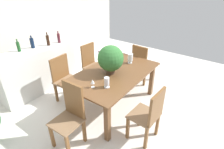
{
  "coord_description": "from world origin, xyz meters",
  "views": [
    {
      "loc": [
        -2.46,
        -1.67,
        2.41
      ],
      "look_at": [
        -0.07,
        0.06,
        0.76
      ],
      "focal_mm": 28.99,
      "sensor_mm": 36.0,
      "label": 1
    }
  ],
  "objects_px": {
    "crystal_vase_center_near": "(113,57)",
    "crystal_vase_right": "(107,82)",
    "chair_far_right": "(91,63)",
    "wine_bottle_amber": "(48,40)",
    "chair_far_left": "(64,77)",
    "crystal_vase_left": "(130,58)",
    "chair_foot_end": "(141,62)",
    "wine_glass": "(93,82)",
    "chair_head_end": "(71,113)",
    "wine_bottle_tall": "(18,46)",
    "flower_centerpiece": "(111,59)",
    "kitchen_counter": "(38,69)",
    "wine_bottle_dark": "(59,38)",
    "dining_table": "(114,77)",
    "chair_near_left": "(150,114)",
    "wine_bottle_green": "(32,43)"
  },
  "relations": [
    {
      "from": "crystal_vase_right",
      "to": "chair_foot_end",
      "type": "bearing_deg",
      "value": 7.23
    },
    {
      "from": "chair_head_end",
      "to": "chair_far_right",
      "type": "height_order",
      "value": "chair_head_end"
    },
    {
      "from": "chair_foot_end",
      "to": "wine_bottle_amber",
      "type": "xyz_separation_m",
      "value": [
        -1.27,
        1.71,
        0.57
      ]
    },
    {
      "from": "crystal_vase_center_near",
      "to": "crystal_vase_right",
      "type": "distance_m",
      "value": 0.99
    },
    {
      "from": "chair_head_end",
      "to": "wine_bottle_amber",
      "type": "xyz_separation_m",
      "value": [
        0.98,
        1.71,
        0.54
      ]
    },
    {
      "from": "chair_head_end",
      "to": "chair_near_left",
      "type": "bearing_deg",
      "value": 34.59
    },
    {
      "from": "chair_foot_end",
      "to": "chair_near_left",
      "type": "relative_size",
      "value": 1.0
    },
    {
      "from": "chair_far_right",
      "to": "wine_bottle_green",
      "type": "xyz_separation_m",
      "value": [
        -0.85,
        0.89,
        0.55
      ]
    },
    {
      "from": "chair_near_left",
      "to": "crystal_vase_center_near",
      "type": "relative_size",
      "value": 5.31
    },
    {
      "from": "chair_far_left",
      "to": "kitchen_counter",
      "type": "relative_size",
      "value": 0.53
    },
    {
      "from": "chair_near_left",
      "to": "crystal_vase_right",
      "type": "relative_size",
      "value": 5.38
    },
    {
      "from": "chair_near_left",
      "to": "wine_bottle_tall",
      "type": "height_order",
      "value": "wine_bottle_tall"
    },
    {
      "from": "dining_table",
      "to": "chair_far_left",
      "type": "relative_size",
      "value": 1.88
    },
    {
      "from": "crystal_vase_center_near",
      "to": "chair_near_left",
      "type": "bearing_deg",
      "value": -121.85
    },
    {
      "from": "crystal_vase_left",
      "to": "wine_bottle_tall",
      "type": "height_order",
      "value": "wine_bottle_tall"
    },
    {
      "from": "chair_head_end",
      "to": "dining_table",
      "type": "bearing_deg",
      "value": 88.09
    },
    {
      "from": "flower_centerpiece",
      "to": "crystal_vase_center_near",
      "type": "distance_m",
      "value": 0.53
    },
    {
      "from": "crystal_vase_left",
      "to": "wine_glass",
      "type": "height_order",
      "value": "crystal_vase_left"
    },
    {
      "from": "chair_near_left",
      "to": "flower_centerpiece",
      "type": "distance_m",
      "value": 1.19
    },
    {
      "from": "crystal_vase_left",
      "to": "crystal_vase_right",
      "type": "bearing_deg",
      "value": -170.79
    },
    {
      "from": "chair_foot_end",
      "to": "wine_glass",
      "type": "relative_size",
      "value": 6.7
    },
    {
      "from": "kitchen_counter",
      "to": "wine_glass",
      "type": "bearing_deg",
      "value": -94.38
    },
    {
      "from": "kitchen_counter",
      "to": "wine_bottle_tall",
      "type": "xyz_separation_m",
      "value": [
        -0.25,
        0.11,
        0.6
      ]
    },
    {
      "from": "chair_head_end",
      "to": "wine_bottle_tall",
      "type": "relative_size",
      "value": 3.97
    },
    {
      "from": "chair_far_left",
      "to": "crystal_vase_left",
      "type": "height_order",
      "value": "crystal_vase_left"
    },
    {
      "from": "crystal_vase_right",
      "to": "kitchen_counter",
      "type": "distance_m",
      "value": 2.03
    },
    {
      "from": "chair_head_end",
      "to": "wine_glass",
      "type": "height_order",
      "value": "chair_head_end"
    },
    {
      "from": "chair_foot_end",
      "to": "crystal_vase_left",
      "type": "distance_m",
      "value": 0.7
    },
    {
      "from": "wine_bottle_dark",
      "to": "flower_centerpiece",
      "type": "bearing_deg",
      "value": -96.11
    },
    {
      "from": "crystal_vase_center_near",
      "to": "crystal_vase_right",
      "type": "relative_size",
      "value": 1.01
    },
    {
      "from": "dining_table",
      "to": "flower_centerpiece",
      "type": "height_order",
      "value": "flower_centerpiece"
    },
    {
      "from": "chair_head_end",
      "to": "flower_centerpiece",
      "type": "height_order",
      "value": "flower_centerpiece"
    },
    {
      "from": "chair_far_right",
      "to": "wine_bottle_amber",
      "type": "bearing_deg",
      "value": 129.58
    },
    {
      "from": "chair_far_left",
      "to": "crystal_vase_left",
      "type": "bearing_deg",
      "value": -49.14
    },
    {
      "from": "kitchen_counter",
      "to": "wine_bottle_tall",
      "type": "bearing_deg",
      "value": 156.18
    },
    {
      "from": "wine_bottle_green",
      "to": "chair_foot_end",
      "type": "bearing_deg",
      "value": -49.63
    },
    {
      "from": "wine_glass",
      "to": "chair_far_right",
      "type": "bearing_deg",
      "value": 43.44
    },
    {
      "from": "wine_bottle_tall",
      "to": "chair_near_left",
      "type": "bearing_deg",
      "value": -83.71
    },
    {
      "from": "chair_head_end",
      "to": "wine_bottle_green",
      "type": "xyz_separation_m",
      "value": [
        0.68,
        1.85,
        0.53
      ]
    },
    {
      "from": "kitchen_counter",
      "to": "wine_bottle_dark",
      "type": "distance_m",
      "value": 0.87
    },
    {
      "from": "wine_bottle_green",
      "to": "chair_head_end",
      "type": "bearing_deg",
      "value": -110.25
    },
    {
      "from": "chair_far_right",
      "to": "chair_far_left",
      "type": "distance_m",
      "value": 0.82
    },
    {
      "from": "wine_glass",
      "to": "crystal_vase_center_near",
      "type": "bearing_deg",
      "value": 17.48
    },
    {
      "from": "wine_glass",
      "to": "chair_head_end",
      "type": "bearing_deg",
      "value": 177.85
    },
    {
      "from": "flower_centerpiece",
      "to": "wine_bottle_tall",
      "type": "relative_size",
      "value": 2.04
    },
    {
      "from": "chair_foot_end",
      "to": "wine_bottle_amber",
      "type": "relative_size",
      "value": 3.29
    },
    {
      "from": "chair_far_left",
      "to": "crystal_vase_center_near",
      "type": "height_order",
      "value": "chair_far_left"
    },
    {
      "from": "chair_foot_end",
      "to": "chair_far_right",
      "type": "bearing_deg",
      "value": 39.77
    },
    {
      "from": "chair_far_left",
      "to": "crystal_vase_left",
      "type": "xyz_separation_m",
      "value": [
        0.94,
        -1.01,
        0.35
      ]
    },
    {
      "from": "kitchen_counter",
      "to": "wine_bottle_amber",
      "type": "distance_m",
      "value": 0.71
    }
  ]
}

